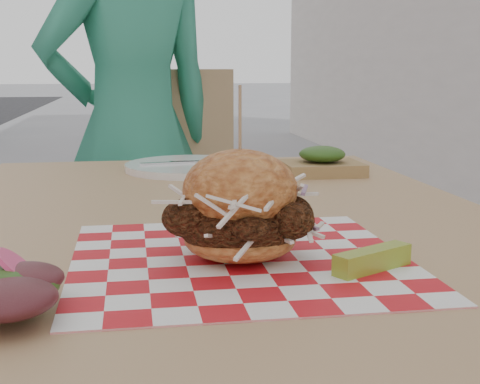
{
  "coord_description": "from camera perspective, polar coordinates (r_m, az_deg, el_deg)",
  "views": [
    {
      "loc": [
        -0.33,
        -0.67,
        0.96
      ],
      "look_at": [
        -0.22,
        0.01,
        0.82
      ],
      "focal_mm": 50.0,
      "sensor_mm": 36.0,
      "label": 1
    }
  ],
  "objects": [
    {
      "name": "sandwich",
      "position": [
        0.71,
        0.0,
        -1.69
      ],
      "size": [
        0.16,
        0.16,
        0.19
      ],
      "color": "#CF7D3A",
      "rests_on": "paper_liner"
    },
    {
      "name": "pickle_spear",
      "position": [
        0.7,
        11.24,
        -5.67
      ],
      "size": [
        0.09,
        0.06,
        0.02
      ],
      "primitive_type": "cube",
      "rotation": [
        0.0,
        0.0,
        0.49
      ],
      "color": "#93AD32",
      "rests_on": "paper_liner"
    },
    {
      "name": "place_setting",
      "position": [
        1.36,
        -4.13,
        2.18
      ],
      "size": [
        0.27,
        0.27,
        0.02
      ],
      "color": "white",
      "rests_on": "patio_table"
    },
    {
      "name": "patio_chair",
      "position": [
        2.02,
        -6.55,
        -0.97
      ],
      "size": [
        0.53,
        0.54,
        0.95
      ],
      "rotation": [
        0.0,
        0.0,
        0.31
      ],
      "color": "tan",
      "rests_on": "ground"
    },
    {
      "name": "patio_table",
      "position": [
        0.96,
        -1.68,
        -6.69
      ],
      "size": [
        0.8,
        1.2,
        0.75
      ],
      "color": "tan",
      "rests_on": "ground"
    },
    {
      "name": "paper_liner",
      "position": [
        0.73,
        -0.0,
        -5.74
      ],
      "size": [
        0.36,
        0.36,
        0.0
      ],
      "primitive_type": "cube",
      "color": "red",
      "rests_on": "patio_table"
    },
    {
      "name": "diner",
      "position": [
        1.99,
        -9.13,
        4.88
      ],
      "size": [
        0.65,
        0.54,
        1.52
      ],
      "primitive_type": "imported",
      "rotation": [
        0.0,
        0.0,
        3.51
      ],
      "color": "#329170",
      "rests_on": "ground"
    },
    {
      "name": "kraft_tray",
      "position": [
        1.31,
        7.01,
        2.47
      ],
      "size": [
        0.15,
        0.12,
        0.06
      ],
      "color": "#997645",
      "rests_on": "patio_table"
    }
  ]
}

